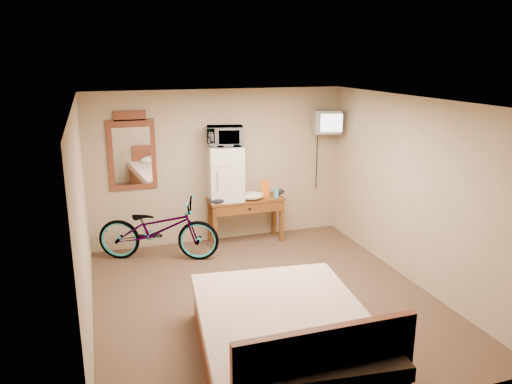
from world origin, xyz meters
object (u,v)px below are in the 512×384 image
Objects in this scene: bicycle at (158,229)px; bed at (286,337)px; microwave at (225,136)px; crt_television at (327,122)px; wall_mirror at (132,152)px; desk at (246,206)px; mini_fridge at (226,173)px; blue_cup at (276,193)px.

bed is (0.86, -3.10, -0.19)m from bicycle.
microwave is 0.93× the size of crt_television.
crt_television is at bearing 59.20° from bed.
wall_mirror is 1.26m from bicycle.
wall_mirror is 0.51× the size of bed.
desk is 2.01m from wall_mirror.
bicycle is (0.27, -0.54, -1.10)m from wall_mirror.
desk is 3.44m from bed.
bed is at bearing -94.85° from mini_fridge.
desk is 0.67× the size of bicycle.
bed is (-0.62, -3.37, -0.33)m from desk.
desk is 1.50m from bicycle.
mini_fridge reaches higher than blue_cup.
microwave is 1.74m from crt_television.
mini_fridge is at bearing 178.73° from crt_television.
microwave is 3.75m from bed.
wall_mirror reaches higher than bed.
mini_fridge is 0.91m from blue_cup.
mini_fridge is at bearing 169.95° from desk.
bicycle is at bearing -174.19° from crt_television.
microwave is at bearing 85.15° from bed.
microwave is at bearing -8.48° from wall_mirror.
desk is 8.40× the size of blue_cup.
bed is (-0.29, -3.43, -0.90)m from mini_fridge.
wall_mirror reaches higher than microwave.
desk is at bearing 171.09° from blue_cup.
bed is at bearing -100.37° from desk.
blue_cup is 0.08× the size of bicycle.
wall_mirror reaches higher than mini_fridge.
desk is 0.54m from blue_cup.
microwave is 0.31× the size of bicycle.
mini_fridge is (-0.33, 0.06, 0.57)m from desk.
desk is 2.04× the size of crt_television.
microwave is 1.45m from wall_mirror.
microwave is at bearing 178.73° from crt_television.
mini_fridge is 1.57× the size of microwave.
crt_television is 3.24m from bicycle.
crt_television reaches higher than bed.
desk is 1.01× the size of wall_mirror.
desk is 1.21m from microwave.
bicycle is 3.22m from bed.
crt_television is at bearing -4.54° from wall_mirror.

